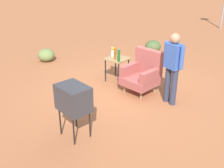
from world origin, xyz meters
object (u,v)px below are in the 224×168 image
(bottle_wine_green, at_px, (119,56))
(flower_vase, at_px, (113,51))
(tv_on_stand, at_px, (73,99))
(bottle_short_clear, at_px, (119,53))
(bottle_tall_amber, at_px, (115,54))
(armchair, at_px, (143,73))
(person_standing, at_px, (173,65))
(side_table, at_px, (117,62))

(bottle_wine_green, xyz_separation_m, flower_vase, (-0.39, 0.23, -0.01))
(tv_on_stand, distance_m, bottle_short_clear, 2.86)
(bottle_tall_amber, bearing_deg, bottle_short_clear, 103.24)
(armchair, xyz_separation_m, bottle_short_clear, (-0.95, 0.27, 0.26))
(person_standing, relative_size, bottle_tall_amber, 5.47)
(bottle_tall_amber, bearing_deg, person_standing, -5.06)
(bottle_wine_green, bearing_deg, armchair, 4.76)
(bottle_wine_green, relative_size, flower_vase, 1.21)
(tv_on_stand, xyz_separation_m, bottle_tall_amber, (-0.96, 2.44, 0.03))
(armchair, bearing_deg, bottle_wine_green, -175.24)
(side_table, bearing_deg, bottle_tall_amber, -83.68)
(armchair, height_order, person_standing, person_standing)
(flower_vase, bearing_deg, armchair, -8.97)
(tv_on_stand, bearing_deg, bottle_short_clear, 110.70)
(side_table, xyz_separation_m, bottle_wine_green, (0.20, -0.19, 0.26))
(person_standing, xyz_separation_m, bottle_tall_amber, (-1.73, 0.15, -0.13))
(bottle_wine_green, bearing_deg, person_standing, -2.14)
(armchair, distance_m, bottle_wine_green, 0.78)
(side_table, relative_size, person_standing, 0.40)
(armchair, bearing_deg, bottle_short_clear, 163.99)
(tv_on_stand, distance_m, bottle_wine_green, 2.47)
(flower_vase, bearing_deg, bottle_tall_amber, -35.08)
(side_table, distance_m, bottle_tall_amber, 0.27)
(person_standing, relative_size, bottle_wine_green, 5.12)
(armchair, xyz_separation_m, person_standing, (0.83, -0.12, 0.44))
(tv_on_stand, xyz_separation_m, bottle_wine_green, (-0.76, 2.34, 0.04))
(bottle_tall_amber, bearing_deg, tv_on_stand, -68.61)
(side_table, relative_size, flower_vase, 2.48)
(armchair, height_order, bottle_wine_green, armchair)
(bottle_tall_amber, height_order, flower_vase, bottle_tall_amber)
(side_table, relative_size, bottle_wine_green, 2.06)
(flower_vase, bearing_deg, side_table, -11.52)
(person_standing, bearing_deg, tv_on_stand, -108.63)
(side_table, xyz_separation_m, flower_vase, (-0.18, 0.04, 0.25))
(armchair, bearing_deg, bottle_tall_amber, 177.63)
(person_standing, bearing_deg, bottle_tall_amber, 174.94)
(bottle_tall_amber, height_order, bottle_short_clear, bottle_tall_amber)
(armchair, distance_m, bottle_tall_amber, 0.95)
(armchair, height_order, bottle_short_clear, armchair)
(side_table, distance_m, bottle_short_clear, 0.25)
(bottle_tall_amber, relative_size, flower_vase, 1.13)
(person_standing, xyz_separation_m, bottle_short_clear, (-1.78, 0.39, -0.18))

